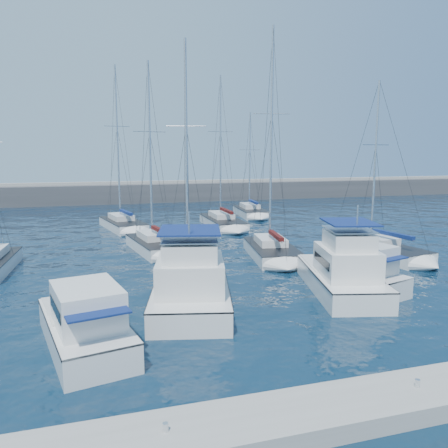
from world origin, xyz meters
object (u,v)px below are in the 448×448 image
object	(u,v)px
motor_yacht_stbd_inner	(343,274)
sailboat_back_a	(123,224)
motor_yacht_port_inner	(191,287)
sailboat_back_c	(251,212)
sailboat_mid_e	(378,249)
sailboat_mid_b	(155,245)
sailboat_mid_d	(272,250)
motor_yacht_port_outer	(86,326)
sailboat_mid_c	(187,264)
motor_yacht_stbd_outer	(363,274)
sailboat_back_b	(223,222)

from	to	relation	value
motor_yacht_stbd_inner	sailboat_back_a	size ratio (longest dim) A/B	0.51
motor_yacht_port_inner	sailboat_back_c	xyz separation A→B (m)	(14.62, 31.48, -0.63)
motor_yacht_stbd_inner	sailboat_mid_e	world-z (taller)	sailboat_mid_e
motor_yacht_stbd_inner	sailboat_mid_b	distance (m)	16.58
sailboat_mid_d	motor_yacht_port_outer	bearing A→B (deg)	-127.49
sailboat_mid_b	sailboat_mid_d	world-z (taller)	sailboat_mid_d
motor_yacht_port_outer	sailboat_mid_b	distance (m)	18.15
motor_yacht_port_inner	sailboat_mid_c	xyz separation A→B (m)	(1.25, 6.93, -0.58)
sailboat_mid_b	motor_yacht_stbd_outer	bearing A→B (deg)	-63.21
motor_yacht_port_inner	sailboat_back_c	size ratio (longest dim) A/B	0.68
motor_yacht_stbd_inner	sailboat_back_a	world-z (taller)	sailboat_back_a
motor_yacht_port_inner	sailboat_mid_b	xyz separation A→B (m)	(-0.00, 14.03, -0.59)
sailboat_back_c	sailboat_mid_b	bearing A→B (deg)	-124.15
motor_yacht_port_outer	sailboat_mid_d	size ratio (longest dim) A/B	0.42
sailboat_mid_c	sailboat_mid_b	bearing A→B (deg)	114.09
sailboat_mid_c	sailboat_mid_e	size ratio (longest dim) A/B	1.13
sailboat_mid_b	sailboat_back_a	world-z (taller)	sailboat_back_a
sailboat_mid_e	sailboat_mid_d	bearing A→B (deg)	157.02
sailboat_back_a	sailboat_mid_c	bearing A→B (deg)	-92.91
sailboat_back_a	sailboat_back_c	size ratio (longest dim) A/B	1.29
sailboat_mid_c	sailboat_back_c	bearing A→B (deg)	75.54
motor_yacht_stbd_outer	sailboat_back_c	size ratio (longest dim) A/B	0.44
motor_yacht_port_inner	sailboat_mid_c	world-z (taller)	sailboat_mid_c
sailboat_back_c	motor_yacht_port_outer	bearing A→B (deg)	-113.68
motor_yacht_port_outer	motor_yacht_port_inner	xyz separation A→B (m)	(5.10, 3.39, 0.19)
motor_yacht_port_inner	sailboat_mid_b	bearing A→B (deg)	103.26
motor_yacht_port_outer	sailboat_mid_d	distance (m)	18.50
motor_yacht_stbd_outer	sailboat_mid_d	xyz separation A→B (m)	(-1.92, 9.15, -0.38)
motor_yacht_stbd_outer	sailboat_back_a	size ratio (longest dim) A/B	0.34
motor_yacht_port_outer	sailboat_back_b	bearing A→B (deg)	51.07
motor_yacht_port_inner	sailboat_back_b	distance (m)	25.70
sailboat_back_b	sailboat_mid_e	bearing A→B (deg)	-64.95
motor_yacht_stbd_outer	sailboat_back_a	xyz separation A→B (m)	(-12.15, 25.65, -0.39)
sailboat_mid_d	sailboat_mid_c	bearing A→B (deg)	-152.23
sailboat_back_b	sailboat_mid_c	bearing A→B (deg)	-113.29
sailboat_back_c	sailboat_back_a	bearing A→B (deg)	-155.29
motor_yacht_stbd_outer	sailboat_mid_b	xyz separation A→B (m)	(-10.26, 13.85, -0.40)
sailboat_mid_b	sailboat_mid_d	xyz separation A→B (m)	(8.34, -4.71, 0.02)
motor_yacht_port_inner	sailboat_mid_b	distance (m)	14.04
sailboat_mid_b	motor_yacht_port_outer	bearing A→B (deg)	-116.06
sailboat_mid_b	sailboat_back_b	bearing A→B (deg)	39.55
sailboat_back_b	motor_yacht_port_outer	bearing A→B (deg)	-116.49
motor_yacht_stbd_inner	motor_yacht_stbd_outer	size ratio (longest dim) A/B	1.48
sailboat_mid_b	sailboat_back_b	xyz separation A→B (m)	(8.72, 10.14, -0.01)
sailboat_mid_d	sailboat_mid_b	bearing A→B (deg)	159.68
motor_yacht_port_inner	motor_yacht_stbd_outer	size ratio (longest dim) A/B	1.54
sailboat_mid_c	sailboat_mid_d	size ratio (longest dim) A/B	0.89
motor_yacht_port_inner	sailboat_mid_e	distance (m)	18.10
motor_yacht_stbd_outer	motor_yacht_port_inner	bearing A→B (deg)	164.56
motor_yacht_stbd_outer	sailboat_mid_c	distance (m)	11.27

